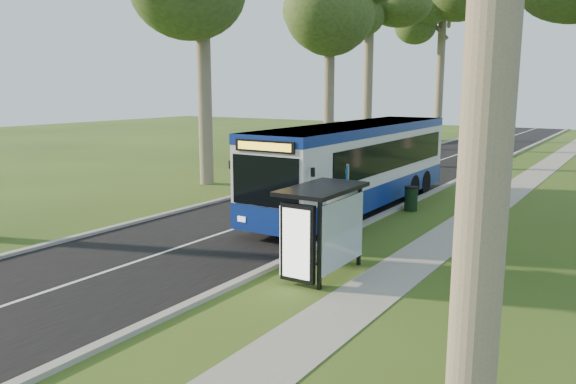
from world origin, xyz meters
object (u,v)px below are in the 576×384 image
bus (357,166)px  car_white (354,147)px  bus_shelter (320,216)px  car_silver (420,134)px  bus_stop_sign (347,197)px  litter_bin (411,198)px

bus → car_white: bus is taller
bus_shelter → car_silver: bus_shelter is taller
bus_stop_sign → car_white: bus_stop_sign is taller
bus_shelter → car_silver: (-10.64, 36.64, -0.91)m
bus_shelter → car_silver: 38.17m
bus_stop_sign → litter_bin: 6.30m
bus → car_white: bearing=116.2°
car_white → bus_shelter: bearing=-51.5°
bus_shelter → bus_stop_sign: bearing=101.7°
bus_shelter → car_silver: bearing=105.1°
bus_stop_sign → car_silver: bus_stop_sign is taller
litter_bin → car_silver: size_ratio=0.23×
bus_stop_sign → car_silver: size_ratio=0.61×
car_white → car_silver: bearing=104.9°
bus → car_silver: (-7.77, 28.63, -1.06)m
bus_stop_sign → car_white: bearing=99.2°
bus_shelter → car_white: bearing=113.1°
bus → litter_bin: (1.95, 0.92, -1.27)m
litter_bin → car_silver: (-9.71, 27.71, 0.21)m
bus → bus_stop_sign: bus is taller
bus → litter_bin: bus is taller
bus_stop_sign → bus_shelter: bus_stop_sign is taller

